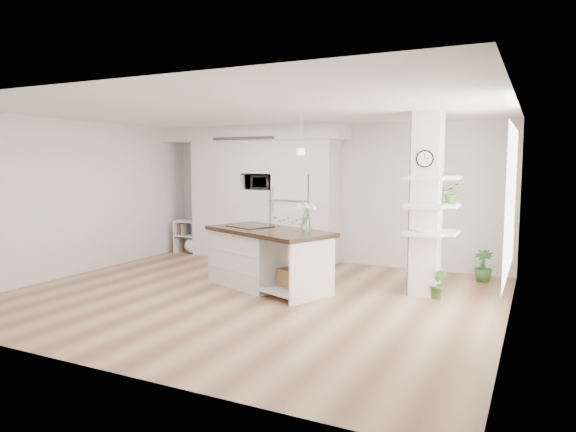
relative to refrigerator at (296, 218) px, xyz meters
name	(u,v)px	position (x,y,z in m)	size (l,w,h in m)	color
floor	(251,296)	(0.53, -2.68, -0.88)	(7.00, 6.00, 0.01)	tan
room	(250,170)	(0.53, -2.68, 0.98)	(7.04, 6.04, 2.72)	white
cabinet_wall	(255,185)	(-0.92, -0.01, 0.63)	(4.00, 0.71, 2.70)	white
refrigerator	(296,218)	(0.00, 0.00, 0.00)	(0.78, 0.69, 1.75)	white
column	(431,205)	(2.90, -1.55, 0.48)	(0.69, 0.90, 2.70)	silver
window	(511,201)	(4.00, -2.38, 0.62)	(2.40, 2.40, 0.00)	white
pendant_light	(366,151)	(2.23, -2.53, 1.24)	(0.12, 0.12, 0.10)	white
kitchen_island	(259,256)	(0.34, -2.09, -0.39)	(2.30, 1.70, 1.51)	white
bookshelf	(190,239)	(-2.45, -0.18, -0.56)	(0.63, 0.41, 0.71)	white
floor_plant_a	(438,284)	(3.05, -1.64, -0.65)	(0.25, 0.20, 0.45)	#326428
floor_plant_b	(483,266)	(3.52, -0.18, -0.61)	(0.29, 0.29, 0.52)	#326428
microwave	(261,182)	(-0.75, -0.06, 0.69)	(0.54, 0.37, 0.30)	#2D2D2D
shelf_plant	(451,193)	(3.15, -1.38, 0.65)	(0.27, 0.23, 0.30)	#326428
decor_bowl	(422,231)	(2.82, -1.78, 0.13)	(0.22, 0.22, 0.05)	white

